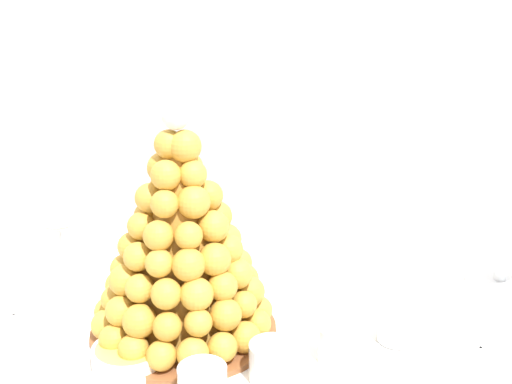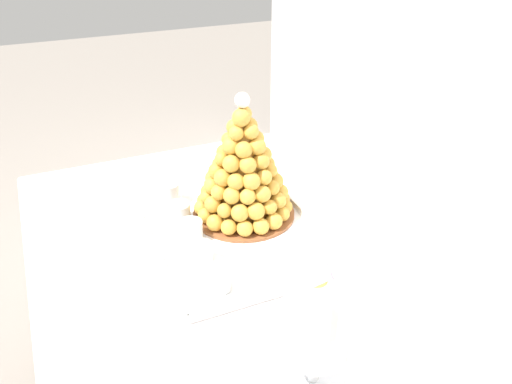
% 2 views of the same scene
% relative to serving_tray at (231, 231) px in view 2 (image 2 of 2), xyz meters
% --- Properties ---
extents(buffet_table, '(1.60, 1.03, 0.76)m').
position_rel_serving_tray_xyz_m(buffet_table, '(0.25, 0.02, -0.10)').
color(buffet_table, brown).
rests_on(buffet_table, ground_plane).
extents(serving_tray, '(0.55, 0.41, 0.02)m').
position_rel_serving_tray_xyz_m(serving_tray, '(0.00, 0.00, 0.00)').
color(serving_tray, white).
rests_on(serving_tray, buffet_table).
extents(croquembouche, '(0.27, 0.27, 0.34)m').
position_rel_serving_tray_xyz_m(croquembouche, '(-0.05, 0.06, 0.14)').
color(croquembouche, brown).
rests_on(croquembouche, serving_tray).
extents(dessert_cup_left, '(0.06, 0.06, 0.06)m').
position_rel_serving_tray_xyz_m(dessert_cup_left, '(-0.20, -0.11, 0.03)').
color(dessert_cup_left, silver).
rests_on(dessert_cup_left, serving_tray).
extents(dessert_cup_mid_left, '(0.06, 0.06, 0.05)m').
position_rel_serving_tray_xyz_m(dessert_cup_mid_left, '(-0.10, -0.11, 0.02)').
color(dessert_cup_mid_left, silver).
rests_on(dessert_cup_mid_left, serving_tray).
extents(dessert_cup_centre, '(0.06, 0.06, 0.05)m').
position_rel_serving_tray_xyz_m(dessert_cup_centre, '(-0.00, -0.11, 0.03)').
color(dessert_cup_centre, silver).
rests_on(dessert_cup_centre, serving_tray).
extents(dessert_cup_mid_right, '(0.05, 0.05, 0.05)m').
position_rel_serving_tray_xyz_m(dessert_cup_mid_right, '(0.10, -0.11, 0.03)').
color(dessert_cup_mid_right, silver).
rests_on(dessert_cup_mid_right, serving_tray).
extents(dessert_cup_right, '(0.05, 0.05, 0.05)m').
position_rel_serving_tray_xyz_m(dessert_cup_right, '(0.20, -0.11, 0.03)').
color(dessert_cup_right, silver).
rests_on(dessert_cup_right, serving_tray).
extents(creme_brulee_ramekin, '(0.10, 0.10, 0.03)m').
position_rel_serving_tray_xyz_m(creme_brulee_ramekin, '(-0.15, 0.01, 0.02)').
color(creme_brulee_ramekin, white).
rests_on(creme_brulee_ramekin, serving_tray).
extents(macaron_goblet, '(0.11, 0.11, 0.25)m').
position_rel_serving_tray_xyz_m(macaron_goblet, '(0.50, -0.04, 0.15)').
color(macaron_goblet, white).
rests_on(macaron_goblet, buffet_table).
extents(wine_glass, '(0.07, 0.07, 0.16)m').
position_rel_serving_tray_xyz_m(wine_glass, '(-0.17, 0.33, 0.12)').
color(wine_glass, silver).
rests_on(wine_glass, buffet_table).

